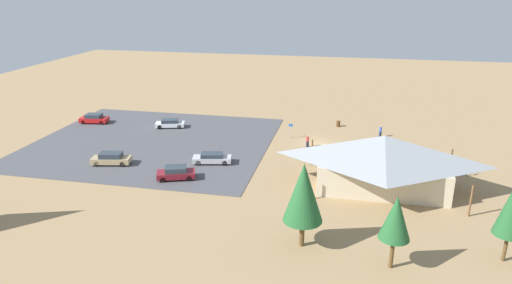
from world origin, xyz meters
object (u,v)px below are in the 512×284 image
Objects in this scene: pine_far_east at (396,218)px; bicycle_orange_yard_left at (441,160)px; bicycle_red_near_porch at (446,157)px; car_tan_near_entry at (111,159)px; trash_bin at (338,124)px; pine_mideast at (303,193)px; visitor_by_pavilion at (380,131)px; bicycle_purple_lone_east at (378,154)px; bicycle_teal_edge_north at (393,158)px; bicycle_black_mid_cluster at (441,166)px; bike_pavilion at (383,158)px; bicycle_yellow_yard_right at (415,159)px; bicycle_green_edge_south at (472,172)px; car_maroon_mid_lot at (176,173)px; bicycle_white_by_bin at (400,153)px; car_silver_aisle_side at (212,158)px; bicycle_blue_yard_center at (443,172)px; bicycle_yellow_back_row at (363,150)px; visitor_at_bikes at (307,141)px; car_red_front_row at (94,119)px; lot_sign at (291,128)px; bicycle_silver_yard_front at (463,164)px; car_white_by_curb at (170,123)px.

pine_far_east is 25.31m from bicycle_orange_yard_left.
bicycle_red_near_porch is 0.29× the size of car_tan_near_entry.
pine_mideast is (1.63, 35.09, 4.46)m from trash_bin.
bicycle_red_near_porch is at bearing 135.47° from visitor_by_pavilion.
bicycle_purple_lone_east reaches higher than bicycle_teal_edge_north.
bicycle_black_mid_cluster is 0.36× the size of car_tan_near_entry.
pine_far_east is at bearing 85.73° from bicycle_teal_edge_north.
bike_pavilion reaches higher than bicycle_yellow_yard_right.
bicycle_green_edge_south is 33.95m from car_maroon_mid_lot.
bicycle_teal_edge_north is at bearing 64.17° from bicycle_white_by_bin.
pine_mideast reaches higher than visitor_by_pavilion.
car_silver_aisle_side reaches higher than bicycle_black_mid_cluster.
bicycle_white_by_bin is 0.94× the size of visitor_by_pavilion.
bicycle_blue_yard_center is at bearing -145.45° from bike_pavilion.
bicycle_white_by_bin reaches higher than bicycle_blue_yard_center.
bike_pavilion is at bearing 77.37° from bicycle_teal_edge_north.
bicycle_blue_yard_center is 10.48m from bicycle_yellow_back_row.
bicycle_teal_edge_north is (-1.77, -23.68, -3.96)m from pine_far_east.
pine_far_east is 21.83m from bicycle_blue_yard_center.
car_maroon_mid_lot is at bearing 20.52° from bicycle_orange_yard_left.
bicycle_black_mid_cluster is 1.04× the size of bicycle_teal_edge_north.
visitor_at_bikes reaches higher than bicycle_green_edge_south.
car_red_front_row is (45.10, -7.00, 0.41)m from bicycle_teal_edge_north.
car_silver_aisle_side reaches higher than trash_bin.
bicycle_blue_yard_center is at bearing 158.96° from visitor_at_bikes.
bike_pavilion reaches higher than bicycle_red_near_porch.
bicycle_purple_lone_east is 25.61m from car_maroon_mid_lot.
bike_pavilion is at bearing 129.01° from lot_sign.
bicycle_green_edge_south is 9.13m from bicycle_teal_edge_north.
bicycle_green_edge_south is (-15.91, 16.14, -0.07)m from trash_bin.
bike_pavilion reaches higher than bicycle_green_edge_south.
lot_sign reaches higher than bicycle_green_edge_south.
bicycle_blue_yard_center is 0.26× the size of car_silver_aisle_side.
bicycle_purple_lone_east is at bearing -6.19° from bicycle_orange_yard_left.
bicycle_silver_yard_front reaches higher than bicycle_yellow_back_row.
pine_mideast is 1.65× the size of car_red_front_row.
car_red_front_row is at bearing 9.22° from trash_bin.
visitor_by_pavilion is at bearing 147.45° from trash_bin.
car_tan_near_entry is (39.19, 6.90, 0.41)m from bicycle_black_mid_cluster.
pine_far_east is at bearing 79.60° from bicycle_yellow_yard_right.
visitor_by_pavilion reaches higher than car_white_by_curb.
bike_pavilion is 9.91× the size of bicycle_yellow_yard_right.
bicycle_yellow_yard_right is 9.89m from visitor_by_pavilion.
bicycle_blue_yard_center is 0.93× the size of bicycle_yellow_back_row.
bicycle_blue_yard_center is at bearing 128.10° from bicycle_yellow_yard_right.
bicycle_yellow_yard_right reaches higher than bicycle_green_edge_south.
bike_pavilion is 3.51× the size of car_white_by_curb.
bicycle_green_edge_south is (-0.47, 2.68, -0.01)m from bicycle_silver_yard_front.
bicycle_silver_yard_front is at bearing 138.91° from trash_bin.
car_silver_aisle_side is at bearing 11.95° from bicycle_orange_yard_left.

